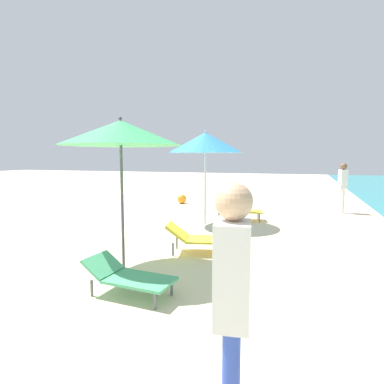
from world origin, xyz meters
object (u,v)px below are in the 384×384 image
at_px(person_walking_near, 343,182).
at_px(person_walking_far, 233,290).
at_px(lounger_second_shoreside, 203,238).
at_px(beach_ball, 182,199).
at_px(umbrella_second, 121,133).
at_px(lounger_farthest_shoreside, 237,210).
at_px(lounger_second_inland, 129,276).
at_px(umbrella_farthest, 205,143).

distance_m(person_walking_near, person_walking_far, 10.53).
distance_m(lounger_second_shoreside, beach_ball, 7.17).
xyz_separation_m(umbrella_second, lounger_farthest_shoreside, (1.04, 4.97, -2.03)).
xyz_separation_m(umbrella_second, lounger_second_inland, (0.69, -0.99, -2.08)).
distance_m(lounger_second_inland, umbrella_farthest, 5.44).
distance_m(umbrella_farthest, beach_ball, 4.90).
xyz_separation_m(lounger_second_shoreside, person_walking_near, (3.19, 6.21, 0.76)).
xyz_separation_m(lounger_second_shoreside, umbrella_farthest, (-0.78, 2.72, 2.05)).
relative_size(lounger_second_shoreside, person_walking_near, 0.93).
height_order(umbrella_second, person_walking_far, umbrella_second).
bearing_deg(person_walking_near, lounger_farthest_shoreside, -154.66).
distance_m(umbrella_farthest, person_walking_near, 5.45).
distance_m(lounger_farthest_shoreside, person_walking_far, 8.04).
bearing_deg(lounger_second_inland, umbrella_farthest, 98.68).
height_order(lounger_second_inland, lounger_farthest_shoreside, lounger_farthest_shoreside).
xyz_separation_m(lounger_second_shoreside, lounger_farthest_shoreside, (-0.03, 3.67, 0.01)).
distance_m(umbrella_second, person_walking_far, 4.06).
height_order(umbrella_second, lounger_second_shoreside, umbrella_second).
height_order(lounger_second_shoreside, umbrella_farthest, umbrella_farthest).
distance_m(lounger_second_inland, person_walking_far, 2.79).
bearing_deg(person_walking_near, lounger_second_inland, -125.73).
bearing_deg(umbrella_farthest, umbrella_second, -94.05).
relative_size(person_walking_near, beach_ball, 4.48).
bearing_deg(person_walking_far, lounger_farthest_shoreside, 92.49).
distance_m(umbrella_second, beach_ball, 8.33).
distance_m(person_walking_near, beach_ball, 6.23).
bearing_deg(umbrella_second, lounger_second_shoreside, 50.47).
distance_m(umbrella_second, person_walking_near, 8.73).
bearing_deg(lounger_second_inland, beach_ball, 110.47).
xyz_separation_m(person_walking_far, beach_ball, (-4.48, 10.70, -0.90)).
relative_size(lounger_second_shoreside, lounger_farthest_shoreside, 1.06).
relative_size(lounger_second_inland, beach_ball, 3.34).
height_order(lounger_farthest_shoreside, person_walking_far, person_walking_far).
bearing_deg(umbrella_farthest, lounger_farthest_shoreside, 51.59).
bearing_deg(person_walking_near, person_walking_far, -112.16).
distance_m(lounger_second_shoreside, lounger_farthest_shoreside, 3.67).
relative_size(umbrella_second, lounger_second_shoreside, 1.61).
bearing_deg(lounger_second_shoreside, umbrella_second, -143.28).
height_order(umbrella_farthest, beach_ball, umbrella_farthest).
bearing_deg(beach_ball, person_walking_near, -2.87).
relative_size(lounger_farthest_shoreside, person_walking_far, 0.86).
relative_size(lounger_second_shoreside, umbrella_farthest, 0.60).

